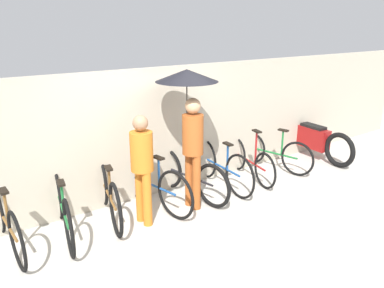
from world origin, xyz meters
TOP-DOWN VIEW (x-y plane):
  - ground_plane at (0.00, 0.00)m, footprint 30.00×30.00m
  - back_wall at (0.00, 1.70)m, footprint 14.76×0.12m
  - parked_bicycle_1 at (-2.08, 1.29)m, footprint 0.44×1.82m
  - parked_bicycle_2 at (-1.38, 1.22)m, footprint 0.48×1.82m
  - parked_bicycle_3 at (-0.69, 1.30)m, footprint 0.55×1.77m
  - parked_bicycle_4 at (-0.00, 1.25)m, footprint 0.53×1.83m
  - parked_bicycle_5 at (0.69, 1.22)m, footprint 0.49×1.79m
  - parked_bicycle_6 at (1.39, 1.23)m, footprint 0.44×1.81m
  - parked_bicycle_7 at (2.08, 1.22)m, footprint 0.50×1.62m
  - parked_bicycle_8 at (2.77, 1.29)m, footprint 0.57×1.67m
  - pedestrian_leading at (-0.33, 0.87)m, footprint 0.32×0.32m
  - pedestrian_center at (0.53, 0.95)m, footprint 0.93×0.93m
  - motorcycle at (3.99, 1.31)m, footprint 0.58×2.14m

SIDE VIEW (x-z plane):
  - ground_plane at x=0.00m, z-range 0.00..0.00m
  - parked_bicycle_7 at x=2.08m, z-range -0.14..0.85m
  - parked_bicycle_8 at x=2.77m, z-range -0.14..0.85m
  - parked_bicycle_5 at x=0.69m, z-range -0.16..0.92m
  - parked_bicycle_1 at x=-2.08m, z-range -0.13..0.91m
  - parked_bicycle_2 at x=-1.38m, z-range -0.15..0.94m
  - parked_bicycle_4 at x=0.00m, z-range -0.12..0.91m
  - parked_bicycle_6 at x=1.39m, z-range -0.13..0.92m
  - parked_bicycle_3 at x=-0.69m, z-range -0.15..0.95m
  - motorcycle at x=3.99m, z-range -0.05..0.87m
  - pedestrian_leading at x=-0.33m, z-range 0.13..1.75m
  - back_wall at x=0.00m, z-range 0.00..2.13m
  - pedestrian_center at x=0.53m, z-range 0.57..2.73m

